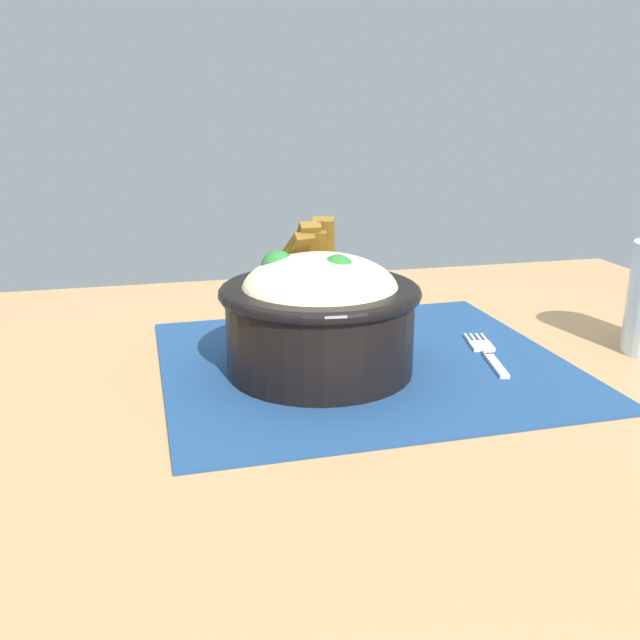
{
  "coord_description": "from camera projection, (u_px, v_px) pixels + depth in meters",
  "views": [
    {
      "loc": [
        -0.19,
        -0.6,
        0.98
      ],
      "look_at": [
        -0.04,
        -0.0,
        0.79
      ],
      "focal_mm": 39.11,
      "sensor_mm": 36.0,
      "label": 1
    }
  ],
  "objects": [
    {
      "name": "fork",
      "position": [
        486.0,
        352.0,
        0.7
      ],
      "size": [
        0.04,
        0.12,
        0.0
      ],
      "color": "silver",
      "rests_on": "placemat"
    },
    {
      "name": "bowl",
      "position": [
        320.0,
        312.0,
        0.65
      ],
      "size": [
        0.2,
        0.2,
        0.14
      ],
      "color": "black",
      "rests_on": "placemat"
    },
    {
      "name": "table",
      "position": [
        358.0,
        444.0,
        0.7
      ],
      "size": [
        1.06,
        0.78,
        0.74
      ],
      "color": "#99754C",
      "rests_on": "ground_plane"
    },
    {
      "name": "placemat",
      "position": [
        363.0,
        362.0,
        0.69
      ],
      "size": [
        0.39,
        0.36,
        0.0
      ],
      "primitive_type": "cube",
      "rotation": [
        0.0,
        0.0,
        0.02
      ],
      "color": "navy",
      "rests_on": "table"
    }
  ]
}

